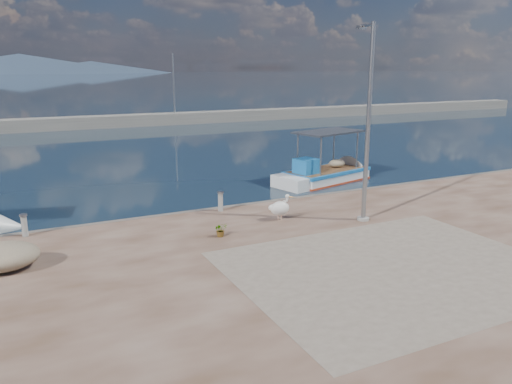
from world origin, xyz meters
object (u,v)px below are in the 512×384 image
Objects in this scene: pelican at (280,208)px; bollard_near at (221,201)px; boat_right at (326,177)px; lamp_post at (367,131)px.

bollard_near is (-1.53, 2.07, -0.04)m from pelican.
boat_right is 8.86× the size of bollard_near.
pelican is 4.17m from lamp_post.
bollard_near is (-7.98, -4.45, 0.68)m from boat_right.
boat_right is 9.19m from pelican.
pelican is at bearing 153.60° from lamp_post.
bollard_near is at bearing 148.59° from pelican.
lamp_post is 8.96× the size of bollard_near.
lamp_post reaches higher than bollard_near.
pelican is 0.15× the size of lamp_post.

